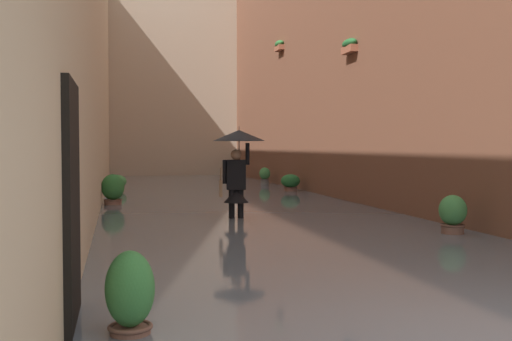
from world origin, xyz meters
The scene contains 12 objects.
ground_plane centered at (0.00, -13.37, 0.00)m, with size 66.83×66.83×0.00m, color gray.
flood_water centered at (0.00, -13.37, 0.11)m, with size 7.14×32.73×0.22m, color slate.
building_facade_left centered at (-4.07, -13.36, 5.68)m, with size 2.04×30.73×11.36m.
building_facade_right centered at (4.07, -13.36, 4.70)m, with size 2.04×30.73×9.40m.
building_facade_far centered at (0.00, -27.63, 6.52)m, with size 9.94×1.80×13.05m, color tan.
person_wading centered at (0.42, -8.43, 1.46)m, with size 1.06×1.06×2.07m.
potted_plant_far_right centered at (2.90, -11.96, 0.54)m, with size 0.57×0.57×0.97m.
potted_plant_far_left centered at (-2.64, -5.53, 0.47)m, with size 0.46×0.46×0.86m.
potted_plant_mid_left centered at (-2.68, -15.28, 0.45)m, with size 0.62×0.62×0.76m.
potted_plant_near_left centered at (-2.72, -18.91, 0.49)m, with size 0.42×0.42×0.86m.
potted_plant_mid_right centered at (2.69, -1.29, 0.46)m, with size 0.38×0.38×0.86m.
potted_plant_near_right centered at (2.82, -16.94, 0.43)m, with size 0.66×0.66×0.73m.
Camera 1 is at (2.77, 3.39, 1.66)m, focal length 42.13 mm.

